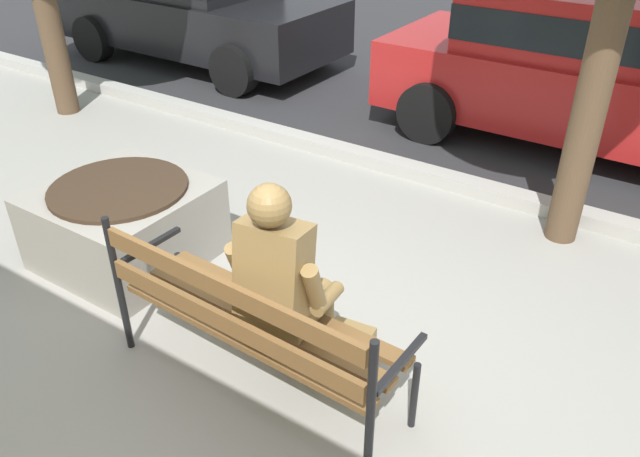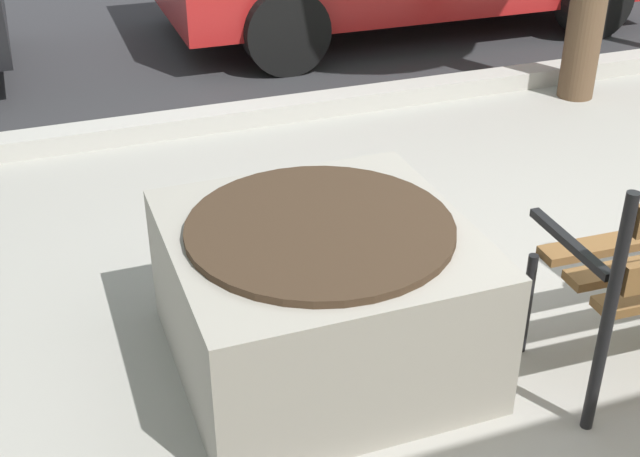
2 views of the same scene
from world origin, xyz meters
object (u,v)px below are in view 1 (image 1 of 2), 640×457
object	(u,v)px
concrete_planter	(125,223)
parked_car_black	(195,1)
park_bench	(247,318)
bronze_statue_seated	(291,288)
parked_car_red	(585,64)

from	to	relation	value
concrete_planter	parked_car_black	size ratio (longest dim) A/B	0.27
park_bench	bronze_statue_seated	size ratio (longest dim) A/B	1.33
bronze_statue_seated	concrete_planter	size ratio (longest dim) A/B	1.24
bronze_statue_seated	parked_car_black	size ratio (longest dim) A/B	0.33
park_bench	concrete_planter	bearing A→B (deg)	161.03
parked_car_black	parked_car_red	world-z (taller)	same
park_bench	concrete_planter	distance (m)	1.77
bronze_statue_seated	parked_car_red	distance (m)	4.50
park_bench	concrete_planter	world-z (taller)	park_bench
park_bench	concrete_planter	size ratio (longest dim) A/B	1.64
park_bench	parked_car_black	bearing A→B (deg)	135.21
bronze_statue_seated	parked_car_black	distance (m)	6.62
parked_car_black	parked_car_red	bearing A→B (deg)	0.00
concrete_planter	parked_car_black	bearing A→B (deg)	126.69
park_bench	bronze_statue_seated	world-z (taller)	bronze_statue_seated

